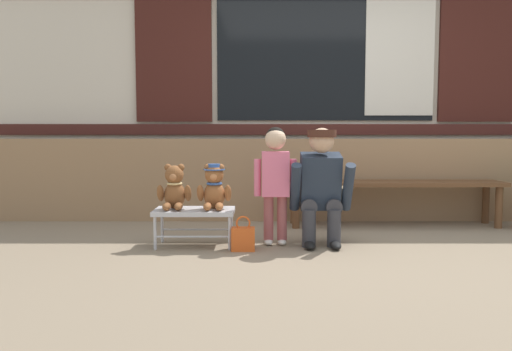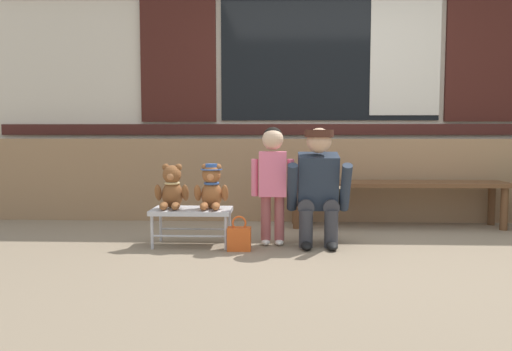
{
  "view_description": "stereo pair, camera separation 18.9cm",
  "coord_description": "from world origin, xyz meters",
  "px_view_note": "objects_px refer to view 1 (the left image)",
  "views": [
    {
      "loc": [
        -0.77,
        -3.93,
        0.91
      ],
      "look_at": [
        -0.76,
        0.4,
        0.55
      ],
      "focal_mm": 35.97,
      "sensor_mm": 36.0,
      "label": 1
    },
    {
      "loc": [
        -0.58,
        -3.92,
        0.91
      ],
      "look_at": [
        -0.76,
        0.4,
        0.55
      ],
      "focal_mm": 35.97,
      "sensor_mm": 36.0,
      "label": 2
    }
  ],
  "objects_px": {
    "teddy_bear_plain": "(173,189)",
    "teddy_bear_with_hat": "(213,188)",
    "child_standing": "(274,172)",
    "wooden_bench_long": "(392,188)",
    "adult_crouching": "(320,186)",
    "small_display_bench": "(193,213)",
    "handbag_on_ground": "(242,238)"
  },
  "relations": [
    {
      "from": "adult_crouching",
      "to": "handbag_on_ground",
      "type": "bearing_deg",
      "value": -161.48
    },
    {
      "from": "handbag_on_ground",
      "to": "wooden_bench_long",
      "type": "bearing_deg",
      "value": 36.58
    },
    {
      "from": "teddy_bear_plain",
      "to": "adult_crouching",
      "type": "distance_m",
      "value": 1.19
    },
    {
      "from": "wooden_bench_long",
      "to": "adult_crouching",
      "type": "height_order",
      "value": "adult_crouching"
    },
    {
      "from": "teddy_bear_plain",
      "to": "handbag_on_ground",
      "type": "xyz_separation_m",
      "value": [
        0.56,
        -0.17,
        -0.37
      ]
    },
    {
      "from": "teddy_bear_with_hat",
      "to": "child_standing",
      "type": "relative_size",
      "value": 0.38
    },
    {
      "from": "teddy_bear_with_hat",
      "to": "adult_crouching",
      "type": "distance_m",
      "value": 0.87
    },
    {
      "from": "adult_crouching",
      "to": "teddy_bear_plain",
      "type": "bearing_deg",
      "value": -177.92
    },
    {
      "from": "teddy_bear_plain",
      "to": "teddy_bear_with_hat",
      "type": "height_order",
      "value": "same"
    },
    {
      "from": "teddy_bear_with_hat",
      "to": "child_standing",
      "type": "height_order",
      "value": "child_standing"
    },
    {
      "from": "small_display_bench",
      "to": "teddy_bear_plain",
      "type": "bearing_deg",
      "value": 179.49
    },
    {
      "from": "small_display_bench",
      "to": "handbag_on_ground",
      "type": "xyz_separation_m",
      "value": [
        0.4,
        -0.17,
        -0.17
      ]
    },
    {
      "from": "adult_crouching",
      "to": "teddy_bear_with_hat",
      "type": "bearing_deg",
      "value": -177.2
    },
    {
      "from": "wooden_bench_long",
      "to": "child_standing",
      "type": "distance_m",
      "value": 1.49
    },
    {
      "from": "teddy_bear_with_hat",
      "to": "handbag_on_ground",
      "type": "xyz_separation_m",
      "value": [
        0.24,
        -0.17,
        -0.38
      ]
    },
    {
      "from": "small_display_bench",
      "to": "teddy_bear_with_hat",
      "type": "distance_m",
      "value": 0.26
    },
    {
      "from": "small_display_bench",
      "to": "teddy_bear_with_hat",
      "type": "xyz_separation_m",
      "value": [
        0.16,
        0.0,
        0.21
      ]
    },
    {
      "from": "teddy_bear_plain",
      "to": "adult_crouching",
      "type": "bearing_deg",
      "value": 2.08
    },
    {
      "from": "child_standing",
      "to": "handbag_on_ground",
      "type": "distance_m",
      "value": 0.6
    },
    {
      "from": "child_standing",
      "to": "adult_crouching",
      "type": "height_order",
      "value": "child_standing"
    },
    {
      "from": "small_display_bench",
      "to": "adult_crouching",
      "type": "distance_m",
      "value": 1.05
    },
    {
      "from": "wooden_bench_long",
      "to": "handbag_on_ground",
      "type": "relative_size",
      "value": 7.72
    },
    {
      "from": "adult_crouching",
      "to": "child_standing",
      "type": "bearing_deg",
      "value": 179.48
    },
    {
      "from": "handbag_on_ground",
      "to": "adult_crouching",
      "type": "bearing_deg",
      "value": 18.52
    },
    {
      "from": "wooden_bench_long",
      "to": "child_standing",
      "type": "xyz_separation_m",
      "value": [
        -1.19,
        -0.86,
        0.22
      ]
    },
    {
      "from": "wooden_bench_long",
      "to": "small_display_bench",
      "type": "xyz_separation_m",
      "value": [
        -1.85,
        -0.91,
        -0.11
      ]
    },
    {
      "from": "adult_crouching",
      "to": "handbag_on_ground",
      "type": "xyz_separation_m",
      "value": [
        -0.63,
        -0.21,
        -0.38
      ]
    },
    {
      "from": "wooden_bench_long",
      "to": "small_display_bench",
      "type": "relative_size",
      "value": 3.28
    },
    {
      "from": "wooden_bench_long",
      "to": "adult_crouching",
      "type": "distance_m",
      "value": 1.2
    },
    {
      "from": "child_standing",
      "to": "teddy_bear_plain",
      "type": "bearing_deg",
      "value": -176.71
    },
    {
      "from": "teddy_bear_plain",
      "to": "child_standing",
      "type": "bearing_deg",
      "value": 3.29
    },
    {
      "from": "teddy_bear_plain",
      "to": "teddy_bear_with_hat",
      "type": "distance_m",
      "value": 0.32
    }
  ]
}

